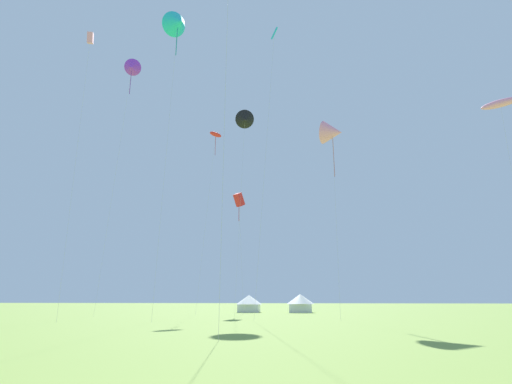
# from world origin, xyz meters

# --- Properties ---
(kite_red_parafoil) EXTENTS (2.84, 3.70, 29.59)m
(kite_red_parafoil) POSITION_xyz_m (-9.73, 55.74, 29.06)
(kite_red_parafoil) COLOR red
(kite_red_parafoil) RESTS_ON ground
(kite_red_box) EXTENTS (2.12, 2.69, 19.13)m
(kite_red_box) POSITION_xyz_m (-5.79, 57.11, 17.91)
(kite_red_box) COLOR red
(kite_red_box) RESTS_ON ground
(kite_purple_delta) EXTENTS (3.40, 3.79, 37.95)m
(kite_purple_delta) POSITION_xyz_m (-20.66, 45.28, 36.29)
(kite_purple_delta) COLOR purple
(kite_purple_delta) RESTS_ON ground
(kite_cyan_diamond) EXTENTS (2.92, 1.97, 34.52)m
(kite_cyan_diamond) POSITION_xyz_m (1.71, 36.05, 32.61)
(kite_cyan_diamond) COLOR #1EB7CC
(kite_cyan_diamond) RESTS_ON ground
(kite_pink_delta) EXTENTS (3.71, 4.10, 23.50)m
(kite_pink_delta) POSITION_xyz_m (8.46, 40.27, 21.87)
(kite_pink_delta) COLOR pink
(kite_pink_delta) RESTS_ON ground
(kite_black_delta) EXTENTS (3.64, 4.16, 31.72)m
(kite_black_delta) POSITION_xyz_m (-4.14, 51.85, 29.78)
(kite_black_delta) COLOR black
(kite_black_delta) RESTS_ON ground
(kite_cyan_delta) EXTENTS (4.56, 4.57, 35.78)m
(kite_cyan_delta) POSITION_xyz_m (-9.55, 33.38, 33.91)
(kite_cyan_delta) COLOR #1EB7CC
(kite_cyan_delta) RESTS_ON ground
(kite_pink_box) EXTENTS (2.12, 2.88, 34.36)m
(kite_pink_box) POSITION_xyz_m (-21.12, 34.46, 33.39)
(kite_pink_box) COLOR pink
(kite_pink_box) RESTS_ON ground
(kite_pink_parafoil) EXTENTS (3.92, 3.55, 22.89)m
(kite_pink_parafoil) POSITION_xyz_m (25.74, 35.44, 22.21)
(kite_pink_parafoil) COLOR pink
(kite_pink_parafoil) RESTS_ON ground
(festival_tent_left) EXTENTS (4.27, 4.27, 2.77)m
(festival_tent_left) POSITION_xyz_m (-4.75, 62.15, 1.54)
(festival_tent_left) COLOR white
(festival_tent_left) RESTS_ON ground
(festival_tent_right) EXTENTS (4.49, 4.49, 2.92)m
(festival_tent_right) POSITION_xyz_m (3.74, 62.15, 1.61)
(festival_tent_right) COLOR white
(festival_tent_right) RESTS_ON ground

